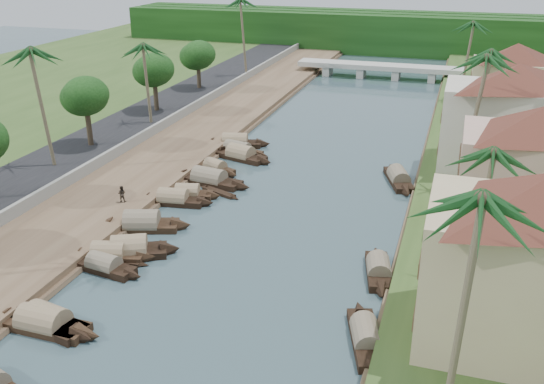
% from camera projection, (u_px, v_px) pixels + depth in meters
% --- Properties ---
extents(ground, '(220.00, 220.00, 0.00)m').
position_uv_depth(ground, '(224.00, 288.00, 41.51)').
color(ground, '#384E54').
rests_on(ground, ground).
extents(left_bank, '(10.00, 180.00, 0.80)m').
position_uv_depth(left_bank, '(153.00, 164.00, 63.42)').
color(left_bank, brown).
rests_on(left_bank, ground).
extents(right_bank, '(16.00, 180.00, 1.20)m').
position_uv_depth(right_bank, '(507.00, 202.00, 53.59)').
color(right_bank, '#304A1D').
rests_on(right_bank, ground).
extents(road, '(8.00, 180.00, 1.40)m').
position_uv_depth(road, '(82.00, 153.00, 65.67)').
color(road, black).
rests_on(road, ground).
extents(retaining_wall, '(0.40, 180.00, 1.10)m').
position_uv_depth(retaining_wall, '(117.00, 151.00, 64.22)').
color(retaining_wall, gray).
rests_on(retaining_wall, left_bank).
extents(treeline, '(120.00, 14.00, 8.00)m').
position_uv_depth(treeline, '(399.00, 33.00, 127.99)').
color(treeline, black).
rests_on(treeline, ground).
extents(bridge, '(28.00, 4.00, 2.40)m').
position_uv_depth(bridge, '(379.00, 68.00, 104.22)').
color(bridge, '#B0AFA5').
rests_on(bridge, ground).
extents(building_near, '(14.85, 14.85, 10.20)m').
position_uv_depth(building_near, '(541.00, 261.00, 32.00)').
color(building_near, tan).
rests_on(building_near, right_bank).
extents(building_mid, '(14.11, 14.11, 9.70)m').
position_uv_depth(building_mid, '(535.00, 167.00, 45.90)').
color(building_mid, '#CB9A8F').
rests_on(building_mid, right_bank).
extents(building_far, '(15.59, 15.59, 10.20)m').
position_uv_depth(building_far, '(513.00, 116.00, 58.41)').
color(building_far, beige).
rests_on(building_far, right_bank).
extents(building_distant, '(12.62, 12.62, 9.20)m').
position_uv_depth(building_distant, '(513.00, 80.00, 75.93)').
color(building_distant, tan).
rests_on(building_distant, right_bank).
extents(sampan_1, '(7.62, 3.11, 2.21)m').
position_uv_depth(sampan_1, '(48.00, 322.00, 37.14)').
color(sampan_1, black).
rests_on(sampan_1, ground).
extents(sampan_2, '(8.35, 2.00, 2.20)m').
position_uv_depth(sampan_2, '(42.00, 323.00, 36.96)').
color(sampan_2, black).
rests_on(sampan_2, ground).
extents(sampan_3, '(6.87, 2.38, 1.87)m').
position_uv_depth(sampan_3, '(104.00, 266.00, 43.50)').
color(sampan_3, black).
rests_on(sampan_3, ground).
extents(sampan_4, '(7.36, 3.33, 2.07)m').
position_uv_depth(sampan_4, '(109.00, 255.00, 45.04)').
color(sampan_4, black).
rests_on(sampan_4, ground).
extents(sampan_5, '(7.83, 5.05, 2.45)m').
position_uv_depth(sampan_5, '(130.00, 251.00, 45.63)').
color(sampan_5, black).
rests_on(sampan_5, ground).
extents(sampan_6, '(8.48, 4.35, 2.45)m').
position_uv_depth(sampan_6, '(142.00, 224.00, 49.86)').
color(sampan_6, black).
rests_on(sampan_6, ground).
extents(sampan_7, '(7.85, 2.60, 2.07)m').
position_uv_depth(sampan_7, '(173.00, 199.00, 54.65)').
color(sampan_7, black).
rests_on(sampan_7, ground).
extents(sampan_8, '(6.49, 2.99, 1.99)m').
position_uv_depth(sampan_8, '(188.00, 194.00, 55.82)').
color(sampan_8, black).
rests_on(sampan_8, ground).
extents(sampan_9, '(9.48, 3.28, 2.34)m').
position_uv_depth(sampan_9, '(209.00, 179.00, 59.23)').
color(sampan_9, black).
rests_on(sampan_9, ground).
extents(sampan_10, '(6.37, 3.82, 1.82)m').
position_uv_depth(sampan_10, '(215.00, 168.00, 62.31)').
color(sampan_10, black).
rests_on(sampan_10, ground).
extents(sampan_11, '(8.38, 4.05, 2.34)m').
position_uv_depth(sampan_11, '(241.00, 155.00, 65.87)').
color(sampan_11, black).
rests_on(sampan_11, ground).
extents(sampan_12, '(8.41, 3.39, 2.00)m').
position_uv_depth(sampan_12, '(237.00, 150.00, 67.61)').
color(sampan_12, black).
rests_on(sampan_12, ground).
extents(sampan_13, '(8.53, 3.72, 2.28)m').
position_uv_depth(sampan_13, '(235.00, 143.00, 70.00)').
color(sampan_13, black).
rests_on(sampan_13, ground).
extents(sampan_14, '(3.77, 7.98, 1.96)m').
position_uv_depth(sampan_14, '(366.00, 337.00, 35.67)').
color(sampan_14, black).
rests_on(sampan_14, ground).
extents(sampan_15, '(2.98, 7.30, 1.96)m').
position_uv_depth(sampan_15, '(379.00, 270.00, 42.98)').
color(sampan_15, black).
rests_on(sampan_15, ground).
extents(sampan_16, '(4.34, 8.60, 2.10)m').
position_uv_depth(sampan_16, '(399.00, 178.00, 59.49)').
color(sampan_16, black).
rests_on(sampan_16, ground).
extents(canoe_1, '(5.12, 1.24, 0.82)m').
position_uv_depth(canoe_1, '(117.00, 262.00, 44.71)').
color(canoe_1, black).
rests_on(canoe_1, ground).
extents(canoe_2, '(4.99, 2.60, 0.74)m').
position_uv_depth(canoe_2, '(219.00, 193.00, 56.93)').
color(canoe_2, black).
rests_on(canoe_2, ground).
extents(palm_0, '(3.20, 3.20, 13.10)m').
position_uv_depth(palm_0, '(476.00, 203.00, 23.87)').
color(palm_0, '#6F614A').
rests_on(palm_0, ground).
extents(palm_1, '(3.20, 3.20, 10.33)m').
position_uv_depth(palm_1, '(488.00, 154.00, 37.61)').
color(palm_1, '#6F614A').
rests_on(palm_1, ground).
extents(palm_2, '(3.20, 3.20, 13.37)m').
position_uv_depth(palm_2, '(478.00, 60.00, 51.10)').
color(palm_2, '#6F614A').
rests_on(palm_2, ground).
extents(palm_3, '(3.20, 3.20, 11.25)m').
position_uv_depth(palm_3, '(485.00, 53.00, 66.20)').
color(palm_3, '#6F614A').
rests_on(palm_3, ground).
extents(palm_5, '(3.20, 3.20, 12.86)m').
position_uv_depth(palm_5, '(36.00, 53.00, 56.03)').
color(palm_5, '#6F614A').
rests_on(palm_5, ground).
extents(palm_6, '(3.20, 3.20, 10.86)m').
position_uv_depth(palm_6, '(145.00, 47.00, 70.86)').
color(palm_6, '#6F614A').
rests_on(palm_6, ground).
extents(palm_7, '(3.20, 3.20, 12.10)m').
position_uv_depth(palm_7, '(470.00, 25.00, 82.07)').
color(palm_7, '#6F614A').
rests_on(palm_7, ground).
extents(palm_8, '(3.20, 3.20, 13.55)m').
position_uv_depth(palm_8, '(244.00, 2.00, 95.90)').
color(palm_8, '#6F614A').
rests_on(palm_8, ground).
extents(tree_3, '(4.82, 4.82, 7.37)m').
position_uv_depth(tree_3, '(85.00, 97.00, 64.15)').
color(tree_3, '#4B3E2B').
rests_on(tree_3, ground).
extents(tree_4, '(4.96, 4.96, 7.29)m').
position_uv_depth(tree_4, '(154.00, 71.00, 77.70)').
color(tree_4, '#4B3E2B').
rests_on(tree_4, ground).
extents(tree_5, '(4.91, 4.91, 6.88)m').
position_uv_depth(tree_5, '(198.00, 56.00, 89.96)').
color(tree_5, '#4B3E2B').
rests_on(tree_5, ground).
extents(person_far, '(0.82, 0.70, 1.49)m').
position_uv_depth(person_far, '(122.00, 194.00, 52.96)').
color(person_far, '#322A23').
rests_on(person_far, left_bank).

